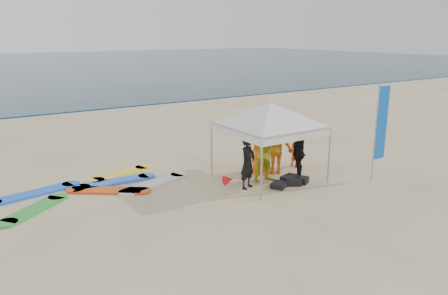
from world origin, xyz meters
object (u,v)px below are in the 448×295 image
person_black_b (299,153)px  marker_pennant (229,180)px  person_yellow (267,153)px  person_orange_a (276,146)px  canopy_tent (270,103)px  person_orange_b (260,146)px  person_seated (295,154)px  feather_flag (381,124)px  surfboard_spread (97,188)px  person_black_a (248,163)px

person_black_b → marker_pennant: (-2.76, -0.11, -0.37)m
person_yellow → marker_pennant: (-1.76, -0.45, -0.41)m
person_yellow → person_orange_a: 0.92m
canopy_tent → person_orange_b: bearing=76.3°
person_orange_b → person_seated: (1.42, -0.16, -0.46)m
feather_flag → surfboard_spread: 8.94m
person_seated → marker_pennant: person_seated is taller
feather_flag → person_black_b: bearing=143.9°
person_black_b → surfboard_spread: person_black_b is taller
person_orange_b → canopy_tent: 1.69m
person_black_b → marker_pennant: person_black_b is taller
person_orange_a → person_black_b: size_ratio=1.09×
marker_pennant → person_seated: bearing=17.6°
person_orange_a → canopy_tent: canopy_tent is taller
person_black_b → person_black_a: bearing=-42.2°
person_yellow → feather_flag: (3.01, -1.81, 0.91)m
person_seated → person_orange_b: bearing=78.0°
person_seated → person_black_b: bearing=137.0°
person_yellow → person_orange_b: bearing=78.8°
person_orange_a → person_black_a: bearing=53.3°
person_orange_a → canopy_tent: bearing=61.2°
person_black_b → feather_flag: size_ratio=0.56×
person_yellow → canopy_tent: canopy_tent is taller
canopy_tent → person_black_a: bearing=-161.9°
person_black_a → person_black_b: bearing=-26.5°
person_orange_b → person_seated: 1.50m
person_black_a → marker_pennant: (-0.87, -0.27, -0.30)m
person_yellow → marker_pennant: 1.86m
canopy_tent → surfboard_spread: 5.89m
person_seated → person_yellow: bearing=105.2°
person_seated → surfboard_spread: size_ratio=0.16×
person_orange_a → feather_flag: size_ratio=0.61×
person_black_b → feather_flag: feather_flag is taller
person_seated → marker_pennant: size_ratio=1.42×
canopy_tent → person_yellow: bearing=-137.8°
person_orange_a → person_orange_b: size_ratio=1.04×
canopy_tent → marker_pennant: size_ratio=5.88×
person_black_a → person_orange_a: size_ratio=0.85×
canopy_tent → person_seated: bearing=17.3°
person_black_b → person_seated: size_ratio=1.91×
person_orange_a → canopy_tent: size_ratio=0.50×
canopy_tent → feather_flag: size_ratio=1.21×
person_yellow → marker_pennant: size_ratio=2.85×
marker_pennant → person_black_a: bearing=17.5°
person_orange_a → person_black_b: 0.89m
person_black_b → person_seated: 1.34m
person_orange_b → canopy_tent: (-0.16, -0.66, 1.55)m
person_seated → feather_flag: feather_flag is taller
person_black_a → surfboard_spread: bearing=126.7°
person_black_b → canopy_tent: bearing=-70.0°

